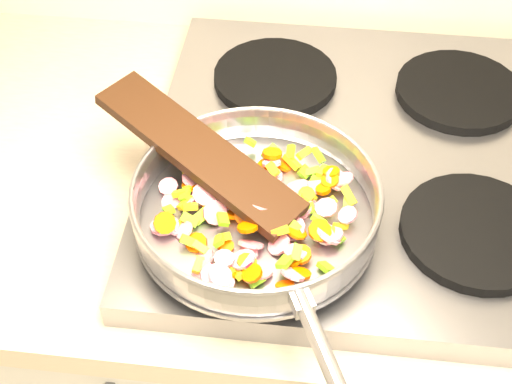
# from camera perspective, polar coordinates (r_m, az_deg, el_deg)

# --- Properties ---
(cooktop) EXTENTS (0.60, 0.60, 0.04)m
(cooktop) POSITION_cam_1_polar(r_m,az_deg,el_deg) (1.03, 8.53, 2.49)
(cooktop) COLOR #939399
(cooktop) RESTS_ON counter_top
(grate_fl) EXTENTS (0.19, 0.19, 0.02)m
(grate_fl) POSITION_cam_1_polar(r_m,az_deg,el_deg) (0.91, -0.21, -1.60)
(grate_fl) COLOR black
(grate_fl) RESTS_ON cooktop
(grate_fr) EXTENTS (0.19, 0.19, 0.02)m
(grate_fr) POSITION_cam_1_polar(r_m,az_deg,el_deg) (0.93, 17.20, -3.05)
(grate_fr) COLOR black
(grate_fr) RESTS_ON cooktop
(grate_bl) EXTENTS (0.19, 0.19, 0.02)m
(grate_bl) POSITION_cam_1_polar(r_m,az_deg,el_deg) (1.12, 1.54, 9.14)
(grate_bl) COLOR black
(grate_bl) RESTS_ON cooktop
(grate_br) EXTENTS (0.19, 0.19, 0.02)m
(grate_br) POSITION_cam_1_polar(r_m,az_deg,el_deg) (1.13, 15.93, 7.77)
(grate_br) COLOR black
(grate_br) RESTS_ON cooktop
(saute_pan) EXTENTS (0.34, 0.49, 0.06)m
(saute_pan) POSITION_cam_1_polar(r_m,az_deg,el_deg) (0.87, 0.05, -0.97)
(saute_pan) COLOR #9E9EA5
(saute_pan) RESTS_ON grate_fl
(vegetable_heap) EXTENTS (0.26, 0.26, 0.05)m
(vegetable_heap) POSITION_cam_1_polar(r_m,az_deg,el_deg) (0.88, -0.02, -1.58)
(vegetable_heap) COLOR #E45100
(vegetable_heap) RESTS_ON saute_pan
(wooden_spatula) EXTENTS (0.29, 0.22, 0.07)m
(wooden_spatula) POSITION_cam_1_polar(r_m,az_deg,el_deg) (0.91, -4.60, 3.25)
(wooden_spatula) COLOR black
(wooden_spatula) RESTS_ON saute_pan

